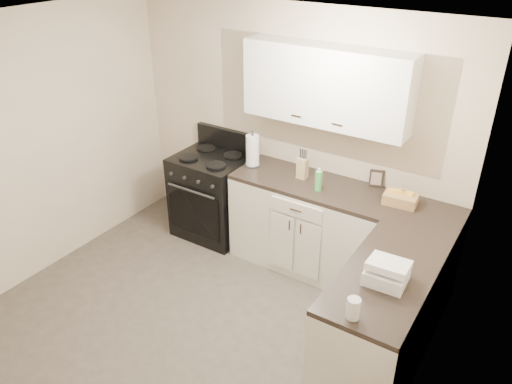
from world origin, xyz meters
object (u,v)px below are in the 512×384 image
Objects in this scene: wicker_basket at (400,199)px; paper_towel at (253,151)px; stove at (213,196)px; countertop_grill at (386,275)px; knife_block at (302,168)px.

paper_towel is at bearing -178.74° from wicker_basket.
countertop_grill is (2.28, -1.02, 0.53)m from stove.
stove is 3.26× the size of wicker_basket.
knife_block is at bearing -179.05° from wicker_basket.
countertop_grill is at bearing -76.22° from wicker_basket.
wicker_basket is at bearing 100.42° from countertop_grill.
stove is 0.81m from paper_towel.
knife_block reaches higher than wicker_basket.
knife_block is 0.73× the size of wicker_basket.
paper_towel is 1.52m from wicker_basket.
countertop_grill is at bearing -24.09° from stove.
stove is 3.39× the size of countertop_grill.
stove is at bearing 152.56° from countertop_grill.
countertop_grill is (0.27, -1.10, 0.00)m from wicker_basket.
stove is at bearing -177.20° from knife_block.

